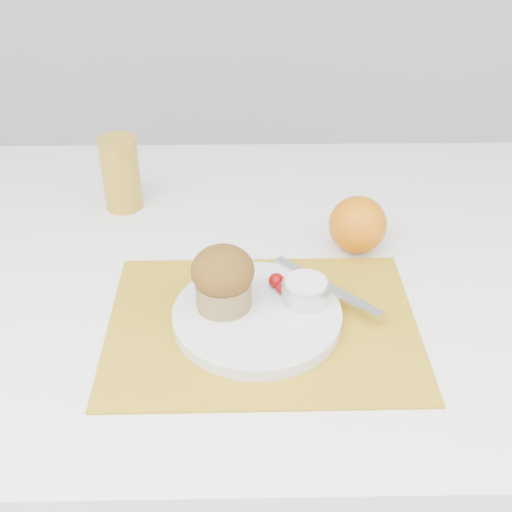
{
  "coord_description": "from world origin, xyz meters",
  "views": [
    {
      "loc": [
        0.05,
        -0.72,
        1.29
      ],
      "look_at": [
        0.06,
        -0.01,
        0.8
      ],
      "focal_mm": 45.0,
      "sensor_mm": 36.0,
      "label": 1
    }
  ],
  "objects_px": {
    "table": "(223,430)",
    "plate": "(257,316)",
    "muffin": "(223,278)",
    "juice_glass": "(121,174)",
    "orange": "(358,225)"
  },
  "relations": [
    {
      "from": "table",
      "to": "muffin",
      "type": "relative_size",
      "value": 13.16
    },
    {
      "from": "plate",
      "to": "orange",
      "type": "relative_size",
      "value": 2.53
    },
    {
      "from": "plate",
      "to": "muffin",
      "type": "relative_size",
      "value": 2.37
    },
    {
      "from": "orange",
      "to": "juice_glass",
      "type": "height_order",
      "value": "juice_glass"
    },
    {
      "from": "plate",
      "to": "muffin",
      "type": "distance_m",
      "value": 0.07
    },
    {
      "from": "orange",
      "to": "muffin",
      "type": "relative_size",
      "value": 0.93
    },
    {
      "from": "plate",
      "to": "table",
      "type": "bearing_deg",
      "value": 112.35
    },
    {
      "from": "juice_glass",
      "to": "muffin",
      "type": "distance_m",
      "value": 0.34
    },
    {
      "from": "table",
      "to": "orange",
      "type": "relative_size",
      "value": 14.08
    },
    {
      "from": "table",
      "to": "plate",
      "type": "distance_m",
      "value": 0.42
    },
    {
      "from": "table",
      "to": "juice_glass",
      "type": "xyz_separation_m",
      "value": [
        -0.16,
        0.16,
        0.44
      ]
    },
    {
      "from": "plate",
      "to": "juice_glass",
      "type": "relative_size",
      "value": 1.77
    },
    {
      "from": "table",
      "to": "muffin",
      "type": "distance_m",
      "value": 0.46
    },
    {
      "from": "table",
      "to": "muffin",
      "type": "height_order",
      "value": "muffin"
    },
    {
      "from": "plate",
      "to": "muffin",
      "type": "height_order",
      "value": "muffin"
    }
  ]
}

